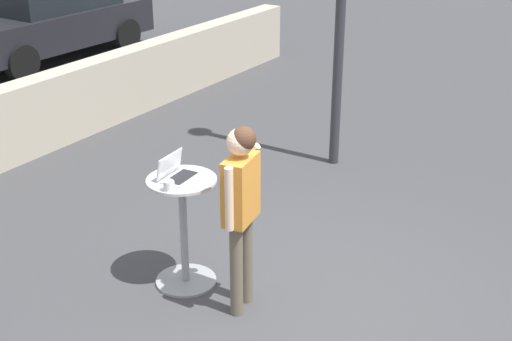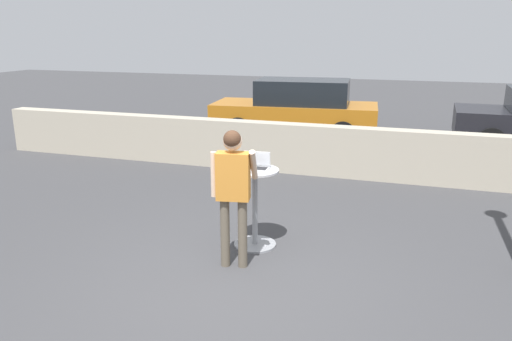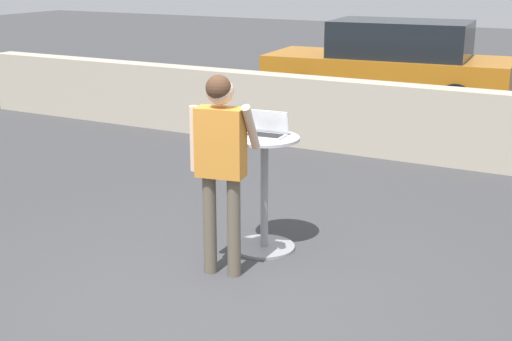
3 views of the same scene
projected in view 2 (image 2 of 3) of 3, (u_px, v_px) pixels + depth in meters
ground_plane at (238, 287)px, 5.50m from camera, size 50.00×50.00×0.00m
pavement_kerb at (320, 150)px, 9.69m from camera, size 14.39×0.35×0.97m
cafe_table at (255, 205)px, 6.43m from camera, size 0.61×0.61×1.04m
laptop at (256, 165)px, 6.32m from camera, size 0.36×0.27×0.21m
coffee_mug at (235, 166)px, 6.30m from camera, size 0.12×0.09×0.09m
standing_person at (233, 182)px, 5.71m from camera, size 0.53×0.41×1.66m
parked_car_near_street at (297, 108)px, 13.02m from camera, size 4.36×2.06×1.51m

